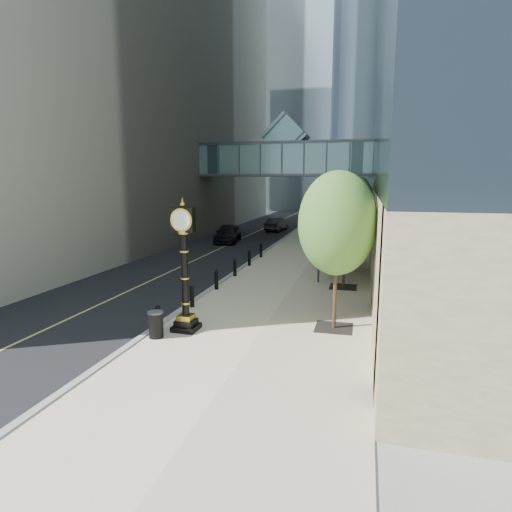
% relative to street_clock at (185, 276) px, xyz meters
% --- Properties ---
extents(ground, '(320.00, 320.00, 0.00)m').
position_rel_street_clock_xyz_m(ground, '(1.75, -1.39, -2.14)').
color(ground, gray).
rests_on(ground, ground).
extents(road, '(8.00, 180.00, 0.02)m').
position_rel_street_clock_xyz_m(road, '(-5.25, 38.61, -2.13)').
color(road, black).
rests_on(road, ground).
extents(sidewalk, '(8.00, 180.00, 0.06)m').
position_rel_street_clock_xyz_m(sidewalk, '(2.75, 38.61, -2.11)').
color(sidewalk, beige).
rests_on(sidewalk, ground).
extents(curb, '(0.25, 180.00, 0.07)m').
position_rel_street_clock_xyz_m(curb, '(-1.25, 38.61, -2.10)').
color(curb, gray).
rests_on(curb, ground).
extents(midrise_left, '(20.00, 58.00, 40.00)m').
position_rel_street_clock_xyz_m(midrise_left, '(-19.25, 23.61, 17.86)').
color(midrise_left, beige).
rests_on(midrise_left, ground).
extents(distant_tower_a, '(24.00, 22.00, 78.00)m').
position_rel_street_clock_xyz_m(distant_tower_a, '(-12.25, 73.61, 36.86)').
color(distant_tower_a, silver).
rests_on(distant_tower_a, ground).
extents(distant_tower_b, '(26.00, 24.00, 90.00)m').
position_rel_street_clock_xyz_m(distant_tower_b, '(10.75, 93.61, 42.86)').
color(distant_tower_b, silver).
rests_on(distant_tower_b, ground).
extents(distant_tower_c, '(22.00, 22.00, 65.00)m').
position_rel_street_clock_xyz_m(distant_tower_c, '(-4.25, 118.61, 30.36)').
color(distant_tower_c, silver).
rests_on(distant_tower_c, ground).
extents(skywalk, '(17.00, 4.20, 5.80)m').
position_rel_street_clock_xyz_m(skywalk, '(-1.25, 26.61, 5.57)').
color(skywalk, slate).
rests_on(skywalk, ground).
extents(entrance_canopy, '(3.00, 8.00, 4.38)m').
position_rel_street_clock_xyz_m(entrance_canopy, '(5.23, 12.61, 2.05)').
color(entrance_canopy, '#383F44').
rests_on(entrance_canopy, ground).
extents(bollard_row, '(0.20, 16.20, 0.90)m').
position_rel_street_clock_xyz_m(bollard_row, '(-0.95, 7.61, -1.63)').
color(bollard_row, black).
rests_on(bollard_row, sidewalk).
extents(street_trees, '(2.93, 28.67, 6.02)m').
position_rel_street_clock_xyz_m(street_trees, '(5.35, 13.64, 1.82)').
color(street_trees, black).
rests_on(street_trees, sidewalk).
extents(street_clock, '(0.93, 0.93, 4.80)m').
position_rel_street_clock_xyz_m(street_clock, '(0.00, 0.00, 0.00)').
color(street_clock, black).
rests_on(street_clock, sidewalk).
extents(trash_bin, '(0.65, 0.65, 0.90)m').
position_rel_street_clock_xyz_m(trash_bin, '(-0.73, -0.98, -1.63)').
color(trash_bin, black).
rests_on(trash_bin, sidewalk).
extents(pedestrian, '(0.75, 0.59, 1.80)m').
position_rel_street_clock_xyz_m(pedestrian, '(5.56, 12.18, -1.18)').
color(pedestrian, '#A8A39A').
rests_on(pedestrian, sidewalk).
extents(car_near, '(2.56, 5.05, 1.65)m').
position_rel_street_clock_xyz_m(car_near, '(-5.76, 22.52, -1.29)').
color(car_near, black).
rests_on(car_near, road).
extents(car_far, '(2.03, 4.53, 1.44)m').
position_rel_street_clock_xyz_m(car_far, '(-3.22, 32.31, -1.40)').
color(car_far, black).
rests_on(car_far, road).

